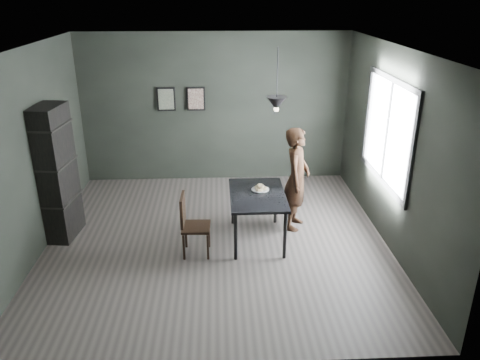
{
  "coord_description": "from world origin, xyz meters",
  "views": [
    {
      "loc": [
        0.04,
        -6.15,
        3.51
      ],
      "look_at": [
        0.35,
        0.05,
        0.95
      ],
      "focal_mm": 35.0,
      "sensor_mm": 36.0,
      "label": 1
    }
  ],
  "objects_px": {
    "woman": "(297,179)",
    "pendant_lamp": "(276,103)",
    "white_plate": "(260,190)",
    "wood_chair": "(190,221)",
    "shelf_unit": "(56,174)",
    "cafe_table": "(257,199)"
  },
  "relations": [
    {
      "from": "woman",
      "to": "cafe_table",
      "type": "bearing_deg",
      "value": 142.15
    },
    {
      "from": "wood_chair",
      "to": "shelf_unit",
      "type": "bearing_deg",
      "value": 163.9
    },
    {
      "from": "cafe_table",
      "to": "pendant_lamp",
      "type": "relative_size",
      "value": 1.39
    },
    {
      "from": "pendant_lamp",
      "to": "wood_chair",
      "type": "bearing_deg",
      "value": -159.81
    },
    {
      "from": "white_plate",
      "to": "shelf_unit",
      "type": "xyz_separation_m",
      "value": [
        -2.97,
        0.17,
        0.25
      ]
    },
    {
      "from": "cafe_table",
      "to": "wood_chair",
      "type": "height_order",
      "value": "wood_chair"
    },
    {
      "from": "white_plate",
      "to": "pendant_lamp",
      "type": "height_order",
      "value": "pendant_lamp"
    },
    {
      "from": "shelf_unit",
      "to": "pendant_lamp",
      "type": "relative_size",
      "value": 2.32
    },
    {
      "from": "cafe_table",
      "to": "white_plate",
      "type": "xyz_separation_m",
      "value": [
        0.05,
        0.12,
        0.08
      ]
    },
    {
      "from": "cafe_table",
      "to": "white_plate",
      "type": "distance_m",
      "value": 0.16
    },
    {
      "from": "cafe_table",
      "to": "pendant_lamp",
      "type": "height_order",
      "value": "pendant_lamp"
    },
    {
      "from": "white_plate",
      "to": "wood_chair",
      "type": "bearing_deg",
      "value": -155.29
    },
    {
      "from": "woman",
      "to": "shelf_unit",
      "type": "relative_size",
      "value": 0.8
    },
    {
      "from": "woman",
      "to": "pendant_lamp",
      "type": "xyz_separation_m",
      "value": [
        -0.38,
        -0.3,
        1.24
      ]
    },
    {
      "from": "white_plate",
      "to": "wood_chair",
      "type": "distance_m",
      "value": 1.14
    },
    {
      "from": "wood_chair",
      "to": "shelf_unit",
      "type": "distance_m",
      "value": 2.12
    },
    {
      "from": "shelf_unit",
      "to": "cafe_table",
      "type": "bearing_deg",
      "value": 1.05
    },
    {
      "from": "woman",
      "to": "shelf_unit",
      "type": "height_order",
      "value": "shelf_unit"
    },
    {
      "from": "shelf_unit",
      "to": "white_plate",
      "type": "bearing_deg",
      "value": 3.46
    },
    {
      "from": "cafe_table",
      "to": "white_plate",
      "type": "bearing_deg",
      "value": 66.86
    },
    {
      "from": "wood_chair",
      "to": "cafe_table",
      "type": "bearing_deg",
      "value": 21.74
    },
    {
      "from": "wood_chair",
      "to": "shelf_unit",
      "type": "height_order",
      "value": "shelf_unit"
    }
  ]
}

